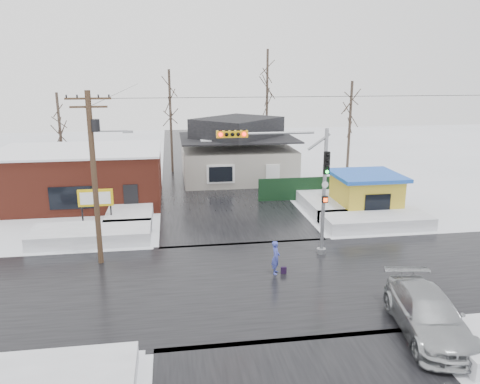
{
  "coord_description": "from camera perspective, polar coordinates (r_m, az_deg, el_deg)",
  "views": [
    {
      "loc": [
        -4.11,
        -20.46,
        9.96
      ],
      "look_at": [
        -0.17,
        5.79,
        3.0
      ],
      "focal_mm": 35.0,
      "sensor_mm": 36.0,
      "label": 1
    }
  ],
  "objects": [
    {
      "name": "utility_pole",
      "position": [
        24.74,
        -17.26,
        2.73
      ],
      "size": [
        3.15,
        0.44,
        9.0
      ],
      "color": "#382619",
      "rests_on": "ground"
    },
    {
      "name": "pedestrian",
      "position": [
        23.66,
        4.38,
        -7.99
      ],
      "size": [
        0.58,
        0.72,
        1.71
      ],
      "primitive_type": "imported",
      "rotation": [
        0.0,
        0.0,
        1.26
      ],
      "color": "#404BB4",
      "rests_on": "ground"
    },
    {
      "name": "house",
      "position": [
        43.51,
        -0.33,
        4.98
      ],
      "size": [
        10.4,
        8.4,
        5.76
      ],
      "color": "#A7A197",
      "rests_on": "ground"
    },
    {
      "name": "ground",
      "position": [
        23.12,
        2.6,
        -10.84
      ],
      "size": [
        120.0,
        120.0,
        0.0
      ],
      "primitive_type": "plane",
      "color": "white",
      "rests_on": "ground"
    },
    {
      "name": "snowbank_nside_e",
      "position": [
        35.61,
        9.98,
        -1.1
      ],
      "size": [
        3.0,
        8.0,
        0.8
      ],
      "primitive_type": "cube",
      "color": "white",
      "rests_on": "ground"
    },
    {
      "name": "traffic_signal",
      "position": [
        24.92,
        6.91,
        2.02
      ],
      "size": [
        6.05,
        0.68,
        7.0
      ],
      "color": "gray",
      "rests_on": "ground"
    },
    {
      "name": "tree_far_left",
      "position": [
        46.5,
        -8.58,
        12.06
      ],
      "size": [
        3.0,
        3.0,
        10.0
      ],
      "color": "#332821",
      "rests_on": "ground"
    },
    {
      "name": "tree_far_right",
      "position": [
        43.64,
        13.39,
        10.63
      ],
      "size": [
        3.0,
        3.0,
        9.0
      ],
      "color": "#332821",
      "rests_on": "ground"
    },
    {
      "name": "shopping_bag",
      "position": [
        23.92,
        5.34,
        -9.52
      ],
      "size": [
        0.29,
        0.15,
        0.35
      ],
      "primitive_type": "cube",
      "rotation": [
        0.0,
        0.0,
        -0.09
      ],
      "color": "black",
      "rests_on": "ground"
    },
    {
      "name": "tree_far_mid",
      "position": [
        49.5,
        3.36,
        14.19
      ],
      "size": [
        3.0,
        3.0,
        12.0
      ],
      "color": "#332821",
      "rests_on": "ground"
    },
    {
      "name": "snowbank_nside_w",
      "position": [
        33.96,
        -13.07,
        -2.05
      ],
      "size": [
        3.0,
        8.0,
        0.8
      ],
      "primitive_type": "cube",
      "color": "white",
      "rests_on": "ground"
    },
    {
      "name": "snowbank_ne",
      "position": [
        31.89,
        16.22,
        -3.35
      ],
      "size": [
        7.0,
        3.0,
        0.8
      ],
      "primitive_type": "cube",
      "color": "white",
      "rests_on": "ground"
    },
    {
      "name": "tree_far_west",
      "position": [
        45.68,
        -21.29,
        9.2
      ],
      "size": [
        3.0,
        3.0,
        8.0
      ],
      "color": "#332821",
      "rests_on": "ground"
    },
    {
      "name": "marquee_sign",
      "position": [
        31.39,
        -17.19,
        -0.82
      ],
      "size": [
        2.2,
        0.21,
        2.55
      ],
      "color": "black",
      "rests_on": "ground"
    },
    {
      "name": "snowbank_nw",
      "position": [
        29.48,
        -17.66,
        -4.95
      ],
      "size": [
        7.0,
        3.0,
        0.8
      ],
      "primitive_type": "cube",
      "color": "white",
      "rests_on": "ground"
    },
    {
      "name": "fence",
      "position": [
        37.17,
        8.32,
        0.43
      ],
      "size": [
        8.0,
        0.12,
        1.8
      ],
      "primitive_type": "cube",
      "color": "black",
      "rests_on": "ground"
    },
    {
      "name": "brick_building",
      "position": [
        37.92,
        -18.81,
        1.9
      ],
      "size": [
        12.2,
        8.2,
        4.12
      ],
      "color": "maroon",
      "rests_on": "ground"
    },
    {
      "name": "kiosk",
      "position": [
        34.42,
        15.06,
        -0.11
      ],
      "size": [
        4.6,
        4.6,
        2.88
      ],
      "color": "gold",
      "rests_on": "ground"
    },
    {
      "name": "road_ns",
      "position": [
        23.12,
        2.6,
        -10.82
      ],
      "size": [
        10.0,
        120.0,
        0.02
      ],
      "primitive_type": "cube",
      "color": "black",
      "rests_on": "ground"
    },
    {
      "name": "road_ew",
      "position": [
        23.12,
        2.6,
        -10.82
      ],
      "size": [
        120.0,
        10.0,
        0.02
      ],
      "primitive_type": "cube",
      "color": "black",
      "rests_on": "ground"
    },
    {
      "name": "car",
      "position": [
        20.0,
        21.93,
        -13.69
      ],
      "size": [
        3.13,
        5.88,
        1.62
      ],
      "primitive_type": "imported",
      "rotation": [
        0.0,
        0.0,
        -0.16
      ],
      "color": "#A1A5A8",
      "rests_on": "ground"
    }
  ]
}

